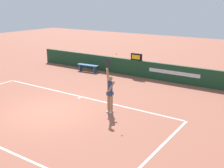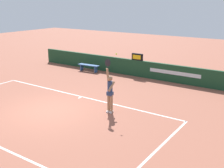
{
  "view_description": "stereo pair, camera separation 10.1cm",
  "coord_description": "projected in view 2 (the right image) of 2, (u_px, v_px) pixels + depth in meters",
  "views": [
    {
      "loc": [
        8.97,
        -8.3,
        4.77
      ],
      "look_at": [
        2.44,
        1.47,
        1.3
      ],
      "focal_mm": 45.11,
      "sensor_mm": 36.0,
      "label": 1
    },
    {
      "loc": [
        9.06,
        -8.25,
        4.77
      ],
      "look_at": [
        2.44,
        1.47,
        1.3
      ],
      "focal_mm": 45.11,
      "sensor_mm": 36.0,
      "label": 2
    }
  ],
  "objects": [
    {
      "name": "tennis_ball",
      "position": [
        116.0,
        54.0,
        11.75
      ],
      "size": [
        0.07,
        0.07,
        0.07
      ],
      "color": "#C8E12F"
    },
    {
      "name": "ground_plane",
      "position": [
        49.0,
        110.0,
        12.78
      ],
      "size": [
        60.0,
        60.0,
        0.0
      ],
      "primitive_type": "plane",
      "color": "#965441"
    },
    {
      "name": "speed_display",
      "position": [
        137.0,
        57.0,
        18.23
      ],
      "size": [
        0.75,
        0.18,
        0.44
      ],
      "color": "black",
      "rests_on": "back_wall"
    },
    {
      "name": "court_lines",
      "position": [
        41.0,
        114.0,
        12.39
      ],
      "size": [
        11.27,
        5.71,
        0.0
      ],
      "color": "white",
      "rests_on": "ground"
    },
    {
      "name": "back_wall",
      "position": [
        133.0,
        68.0,
        18.61
      ],
      "size": [
        15.79,
        0.19,
        1.08
      ],
      "color": "#183F25",
      "rests_on": "ground"
    },
    {
      "name": "courtside_bench_near",
      "position": [
        89.0,
        66.0,
        19.76
      ],
      "size": [
        1.62,
        0.48,
        0.48
      ],
      "color": "#325991",
      "rests_on": "ground"
    },
    {
      "name": "tennis_player",
      "position": [
        110.0,
        91.0,
        12.29
      ],
      "size": [
        0.45,
        0.47,
        2.44
      ],
      "color": "#A17451",
      "rests_on": "ground"
    }
  ]
}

